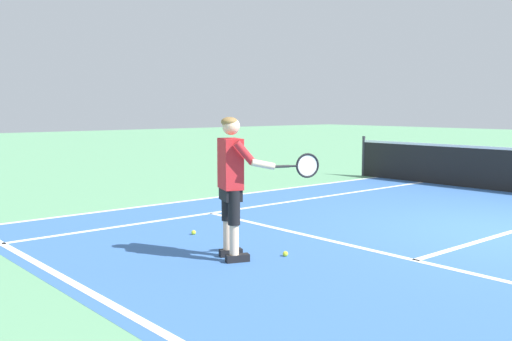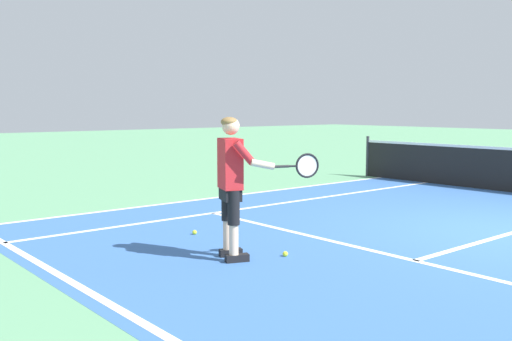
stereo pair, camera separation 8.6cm
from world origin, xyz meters
The scene contains 9 objects.
ground_plane centered at (0.00, 0.00, 0.00)m, with size 80.00×80.00×0.00m, color #609E70.
court_inner_surface centered at (0.00, -1.01, 0.00)m, with size 10.98×10.28×0.00m, color #3866A8.
line_baseline centered at (0.00, -5.95, 0.00)m, with size 10.98×0.10×0.01m, color white.
line_service centered at (0.00, -2.47, 0.00)m, with size 8.23×0.10×0.01m, color white.
line_singles_left centered at (-4.12, -1.01, 0.00)m, with size 0.10×9.88×0.01m, color white.
line_doubles_left centered at (-5.49, -1.01, 0.00)m, with size 0.10×9.88×0.01m, color white.
tennis_player centered at (-1.47, -4.08, 0.99)m, with size 0.95×0.99×1.71m.
tennis_ball_near_feet centered at (-2.90, -3.67, 0.03)m, with size 0.07×0.07×0.07m, color #CCE02D.
tennis_ball_by_baseline centered at (-1.15, -3.51, 0.03)m, with size 0.07×0.07×0.07m, color #CCE02D.
Camera 1 is at (3.88, -8.31, 1.82)m, focal length 40.54 mm.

